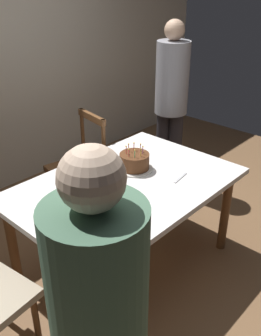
{
  "coord_description": "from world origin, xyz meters",
  "views": [
    {
      "loc": [
        -1.69,
        -1.6,
        2.09
      ],
      "look_at": [
        0.05,
        0.0,
        0.85
      ],
      "focal_mm": 40.57,
      "sensor_mm": 36.0,
      "label": 1
    }
  ],
  "objects_px": {
    "plate_far_side": "(94,175)",
    "person_guest": "(171,98)",
    "chair_spindle_back": "(79,168)",
    "dining_table": "(126,193)",
    "birthday_cake": "(134,162)",
    "plate_near_celebrant": "(105,223)"
  },
  "relations": [
    {
      "from": "dining_table",
      "to": "plate_near_celebrant",
      "type": "height_order",
      "value": "plate_near_celebrant"
    },
    {
      "from": "birthday_cake",
      "to": "plate_near_celebrant",
      "type": "relative_size",
      "value": 1.27
    },
    {
      "from": "chair_spindle_back",
      "to": "person_guest",
      "type": "bearing_deg",
      "value": -17.6
    },
    {
      "from": "chair_spindle_back",
      "to": "plate_near_celebrant",
      "type": "bearing_deg",
      "value": -122.86
    },
    {
      "from": "birthday_cake",
      "to": "plate_near_celebrant",
      "type": "height_order",
      "value": "birthday_cake"
    },
    {
      "from": "birthday_cake",
      "to": "chair_spindle_back",
      "type": "bearing_deg",
      "value": 84.38
    },
    {
      "from": "birthday_cake",
      "to": "plate_near_celebrant",
      "type": "distance_m",
      "value": 0.72
    },
    {
      "from": "plate_far_side",
      "to": "person_guest",
      "type": "distance_m",
      "value": 1.37
    },
    {
      "from": "birthday_cake",
      "to": "chair_spindle_back",
      "type": "height_order",
      "value": "chair_spindle_back"
    },
    {
      "from": "dining_table",
      "to": "person_guest",
      "type": "xyz_separation_m",
      "value": [
        1.24,
        0.55,
        0.31
      ]
    },
    {
      "from": "dining_table",
      "to": "chair_spindle_back",
      "type": "xyz_separation_m",
      "value": [
        0.27,
        0.86,
        -0.21
      ]
    },
    {
      "from": "plate_near_celebrant",
      "to": "chair_spindle_back",
      "type": "distance_m",
      "value": 1.34
    },
    {
      "from": "dining_table",
      "to": "birthday_cake",
      "type": "distance_m",
      "value": 0.26
    },
    {
      "from": "plate_far_side",
      "to": "person_guest",
      "type": "relative_size",
      "value": 0.13
    },
    {
      "from": "birthday_cake",
      "to": "person_guest",
      "type": "bearing_deg",
      "value": 23.57
    },
    {
      "from": "plate_near_celebrant",
      "to": "person_guest",
      "type": "xyz_separation_m",
      "value": [
        1.68,
        0.79,
        0.22
      ]
    },
    {
      "from": "plate_near_celebrant",
      "to": "chair_spindle_back",
      "type": "relative_size",
      "value": 0.23
    },
    {
      "from": "chair_spindle_back",
      "to": "person_guest",
      "type": "relative_size",
      "value": 0.56
    },
    {
      "from": "person_guest",
      "to": "birthday_cake",
      "type": "bearing_deg",
      "value": -156.43
    },
    {
      "from": "plate_near_celebrant",
      "to": "plate_far_side",
      "type": "distance_m",
      "value": 0.61
    },
    {
      "from": "plate_far_side",
      "to": "chair_spindle_back",
      "type": "relative_size",
      "value": 0.23
    },
    {
      "from": "chair_spindle_back",
      "to": "dining_table",
      "type": "bearing_deg",
      "value": -107.59
    }
  ]
}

